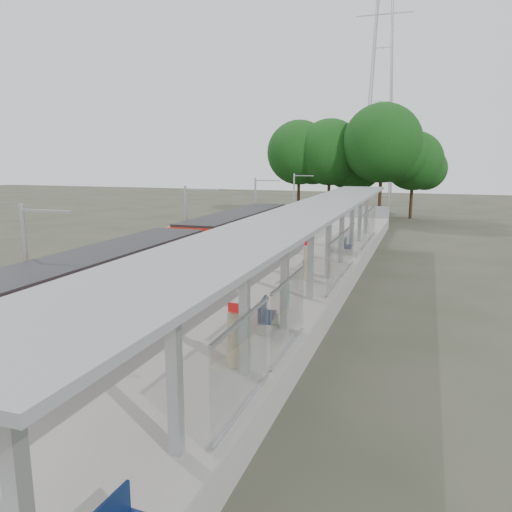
# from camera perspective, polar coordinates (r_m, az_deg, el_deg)

# --- Properties ---
(trackbed) EXTENTS (3.00, 70.00, 0.24)m
(trackbed) POSITION_cam_1_polar(r_m,az_deg,el_deg) (29.17, -3.77, -2.35)
(trackbed) COLOR #59544C
(trackbed) RESTS_ON ground
(platform) EXTENTS (6.00, 50.00, 1.00)m
(platform) POSITION_cam_1_polar(r_m,az_deg,el_deg) (27.70, 4.85, -2.28)
(platform) COLOR gray
(platform) RESTS_ON ground
(tactile_strip) EXTENTS (0.60, 50.00, 0.02)m
(tactile_strip) POSITION_cam_1_polar(r_m,az_deg,el_deg) (28.30, -0.15, -0.90)
(tactile_strip) COLOR gold
(tactile_strip) RESTS_ON platform
(end_fence) EXTENTS (6.00, 0.10, 1.20)m
(end_fence) POSITION_cam_1_polar(r_m,az_deg,el_deg) (51.79, 11.66, 5.00)
(end_fence) COLOR #9EA0A5
(end_fence) RESTS_ON platform
(train) EXTENTS (2.74, 27.60, 3.62)m
(train) POSITION_cam_1_polar(r_m,az_deg,el_deg) (24.65, -7.98, -0.33)
(train) COLOR black
(train) RESTS_ON ground
(canopy) EXTENTS (3.27, 38.00, 3.66)m
(canopy) POSITION_cam_1_polar(r_m,az_deg,el_deg) (23.03, 6.56, 4.32)
(canopy) COLOR #9EA0A5
(canopy) RESTS_ON platform
(pylon) EXTENTS (8.00, 4.00, 38.00)m
(pylon) POSITION_cam_1_polar(r_m,az_deg,el_deg) (80.43, 14.18, 19.43)
(pylon) COLOR #9EA0A5
(pylon) RESTS_ON ground
(tree_cluster) EXTENTS (20.38, 11.54, 12.88)m
(tree_cluster) POSITION_cam_1_polar(r_m,az_deg,el_deg) (59.80, 10.97, 11.57)
(tree_cluster) COLOR #382316
(tree_cluster) RESTS_ON ground
(catenary_masts) EXTENTS (2.08, 48.16, 5.40)m
(catenary_masts) POSITION_cam_1_polar(r_m,az_deg,el_deg) (28.47, -7.81, 2.96)
(catenary_masts) COLOR #9EA0A5
(catenary_masts) RESTS_ON ground
(bench_mid) EXTENTS (0.69, 1.58, 1.05)m
(bench_mid) POSITION_cam_1_polar(r_m,az_deg,el_deg) (17.50, 1.07, -6.66)
(bench_mid) COLOR #0F204B
(bench_mid) RESTS_ON platform
(bench_far) EXTENTS (0.55, 1.46, 0.98)m
(bench_far) POSITION_cam_1_polar(r_m,az_deg,el_deg) (31.92, 10.36, 1.22)
(bench_far) COLOR #0F204B
(bench_far) RESTS_ON platform
(info_pillar_near) EXTENTS (0.43, 0.43, 1.89)m
(info_pillar_near) POSITION_cam_1_polar(r_m,az_deg,el_deg) (14.44, -2.47, -9.48)
(info_pillar_near) COLOR beige
(info_pillar_near) RESTS_ON platform
(info_pillar_far) EXTENTS (0.45, 0.45, 2.00)m
(info_pillar_far) POSITION_cam_1_polar(r_m,az_deg,el_deg) (24.48, 5.97, -0.81)
(info_pillar_far) COLOR beige
(info_pillar_far) RESTS_ON platform
(litter_bin) EXTENTS (0.59, 0.59, 1.02)m
(litter_bin) POSITION_cam_1_polar(r_m,az_deg,el_deg) (24.72, 5.92, -1.54)
(litter_bin) COLOR #9EA0A5
(litter_bin) RESTS_ON platform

